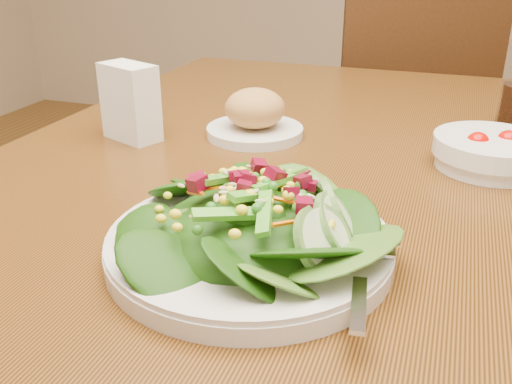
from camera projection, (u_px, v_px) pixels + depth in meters
dining_table at (291, 239)px, 0.81m from camera, size 0.90×1.40×0.75m
chair_far at (401, 137)px, 1.69m from camera, size 0.55×0.55×0.94m
salad_plate at (259, 230)px, 0.56m from camera, size 0.29×0.28×0.08m
bread_plate at (255, 117)px, 0.90m from camera, size 0.15×0.15×0.08m
tomato_bowl at (491, 152)px, 0.78m from camera, size 0.16×0.16×0.05m
napkin_holder at (130, 100)px, 0.88m from camera, size 0.10×0.08×0.12m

